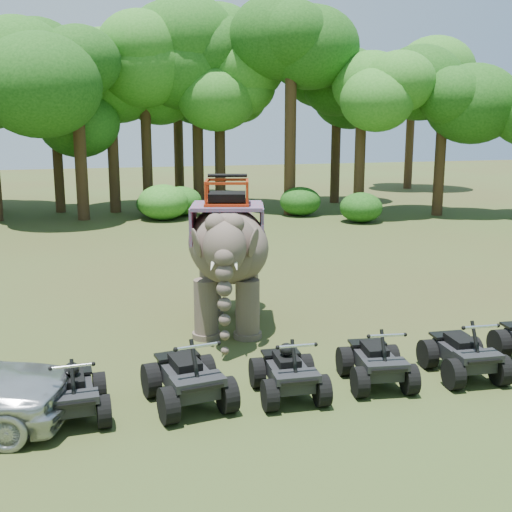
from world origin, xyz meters
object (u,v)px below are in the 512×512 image
at_px(atv_0, 73,386).
at_px(atv_1, 188,369).
at_px(elephant, 228,253).
at_px(atv_2, 289,365).
at_px(atv_3, 377,354).
at_px(atv_4, 464,346).

bearing_deg(atv_0, atv_1, -1.78).
bearing_deg(atv_0, elephant, 46.62).
bearing_deg(atv_2, elephant, 95.12).
distance_m(atv_1, atv_3, 3.58).
relative_size(atv_1, atv_2, 1.11).
distance_m(elephant, atv_0, 5.61).
bearing_deg(atv_4, atv_2, -176.32).
distance_m(atv_0, atv_3, 5.52).
xyz_separation_m(elephant, atv_2, (0.12, -4.25, -1.22)).
bearing_deg(elephant, atv_3, -50.83).
relative_size(atv_3, atv_4, 0.97).
bearing_deg(atv_3, atv_2, -170.08).
relative_size(atv_2, atv_3, 1.00).
bearing_deg(elephant, atv_0, -116.66).
distance_m(atv_0, atv_1, 1.94).
xyz_separation_m(atv_3, atv_4, (1.81, -0.11, 0.02)).
distance_m(atv_1, atv_4, 5.39).
bearing_deg(atv_4, elephant, 135.14).
bearing_deg(elephant, atv_4, -34.39).
height_order(elephant, atv_0, elephant).
height_order(atv_2, atv_3, atv_3).
bearing_deg(atv_2, atv_3, 5.52).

